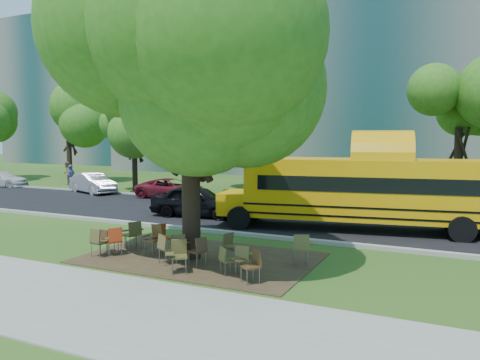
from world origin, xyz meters
The scene contains 36 objects.
ground centered at (0.00, 0.00, 0.00)m, with size 160.00×160.00×0.00m, color #284816.
sidewalk centered at (0.00, -5.00, 0.02)m, with size 60.00×4.00×0.04m, color gray.
dirt_patch centered at (1.00, -0.50, 0.01)m, with size 7.00×4.50×0.03m, color #382819.
asphalt_road centered at (0.00, 7.00, 0.02)m, with size 80.00×8.00×0.04m, color black.
kerb_near centered at (0.00, 3.00, 0.07)m, with size 80.00×0.25×0.14m, color gray.
kerb_far centered at (0.00, 11.10, 0.07)m, with size 80.00×0.25×0.14m, color gray.
building_main centered at (-8.00, 36.00, 11.00)m, with size 38.00×16.00×22.00m, color slate.
building_left centered at (-38.00, 40.00, 10.00)m, with size 26.00×14.00×20.00m, color slate.
bg_tree_0 centered at (-12.00, 13.00, 4.57)m, with size 5.20×5.20×7.18m.
bg_tree_1 centered at (-20.00, 15.00, 5.39)m, with size 6.00×6.00×8.40m.
bg_tree_2 centered at (-5.00, 16.00, 4.21)m, with size 4.80×4.80×6.62m.
bg_tree_3 centered at (8.00, 14.00, 5.03)m, with size 5.60×5.60×7.84m.
main_tree centered at (0.78, -0.62, 5.62)m, with size 7.20×7.20×9.23m.
school_bus centered at (5.28, 5.98, 1.65)m, with size 11.92×4.34×2.86m.
chair_0 centered at (-1.99, -1.28, 0.49)m, with size 0.54×0.47×0.80m.
chair_1 centered at (-1.85, -1.77, 0.56)m, with size 0.63×0.53×0.91m.
chair_2 centered at (-1.51, -1.42, 0.57)m, with size 0.62×0.79×0.93m.
chair_3 centered at (-0.52, -0.78, 0.60)m, with size 0.70×0.57×0.96m.
chair_4 centered at (0.51, -1.57, 0.56)m, with size 0.75×0.59×0.91m.
chair_5 centered at (1.27, -2.12, 0.57)m, with size 0.62×0.77×0.93m.
chair_6 centered at (1.47, -1.33, 0.54)m, with size 0.54×0.69×0.88m.
chair_7 centered at (2.56, -1.74, 0.49)m, with size 0.67×0.53×0.79m.
chair_8 centered at (-1.53, -0.44, 0.59)m, with size 0.63×0.81×0.96m.
chair_9 centered at (-1.88, -0.17, 0.50)m, with size 0.70×0.55×0.81m.
chair_10 centered at (-0.54, -0.37, 0.57)m, with size 0.61×0.77×0.91m.
chair_11 centered at (0.67, -1.14, 0.54)m, with size 0.58×0.72×0.87m.
chair_12 centered at (2.12, -0.60, 0.55)m, with size 0.54×0.69×0.89m.
chair_13 centered at (4.11, -0.01, 0.60)m, with size 0.65×0.77×0.96m.
chair_14 centered at (3.46, -2.10, 0.55)m, with size 0.76×0.60×0.89m.
chair_15 centered at (2.96, -1.50, 0.51)m, with size 0.56×0.58×0.83m.
black_car centered at (-2.85, 5.87, 0.74)m, with size 1.74×4.32×1.47m, color black.
bg_car_silver centered at (-13.61, 10.68, 0.67)m, with size 1.43×4.09×1.35m, color #A3A3A8.
bg_car_white centered at (-22.61, 10.80, 0.59)m, with size 1.65×4.06×1.18m, color silver.
bg_car_red centered at (-7.56, 10.80, 0.60)m, with size 2.00×4.33×1.20m, color #5C0F1B.
pedestrian_a centered at (-16.51, 11.69, 0.88)m, with size 0.64×0.42×1.76m, color navy.
pedestrian_b centered at (-19.54, 14.24, 0.89)m, with size 0.87×0.68×1.79m, color #7E644C.
Camera 1 is at (8.17, -12.73, 3.76)m, focal length 35.00 mm.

